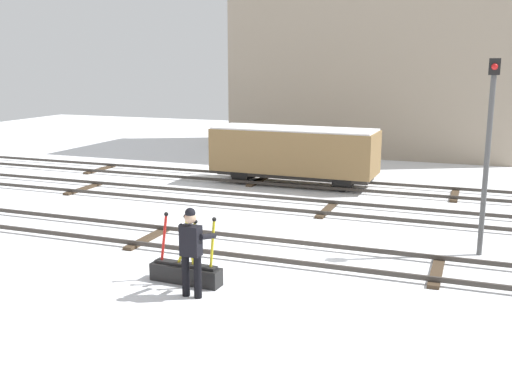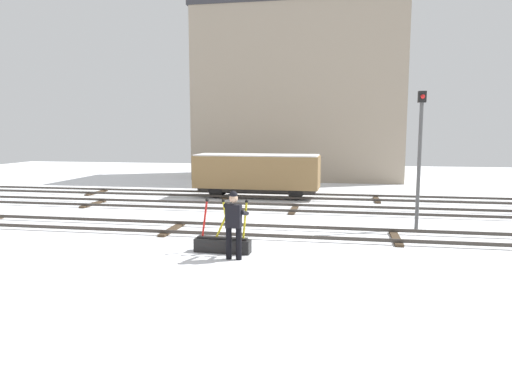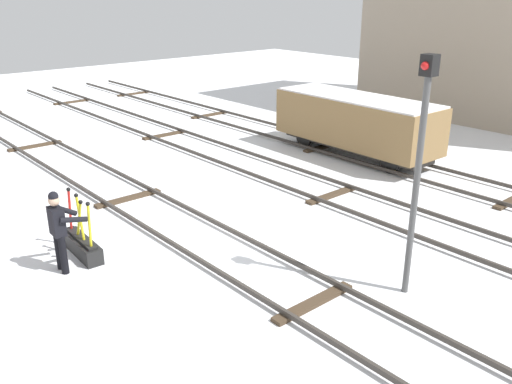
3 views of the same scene
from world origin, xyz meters
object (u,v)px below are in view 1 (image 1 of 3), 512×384
Objects in this scene: rail_worker at (192,247)px; freight_car_far_end at (294,152)px; switch_lever_frame at (186,271)px; signal_post at (489,140)px.

rail_worker is 0.29× the size of freight_car_far_end.
switch_lever_frame is 0.34× the size of signal_post.
freight_car_far_end is at bearing 97.82° from switch_lever_frame.
switch_lever_frame is 0.88× the size of rail_worker.
signal_post reaches higher than switch_lever_frame.
switch_lever_frame is at bearing -83.70° from freight_car_far_end.
freight_car_far_end reaches higher than rail_worker.
rail_worker is 11.02m from freight_car_far_end.
signal_post reaches higher than freight_car_far_end.
rail_worker reaches higher than switch_lever_frame.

